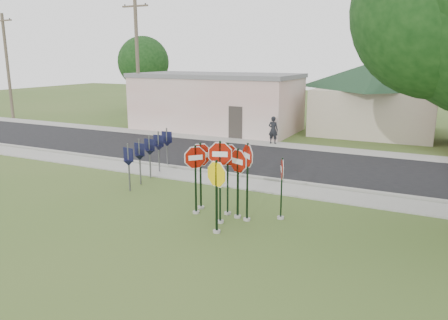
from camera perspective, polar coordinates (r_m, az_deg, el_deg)
The scene contains 20 objects.
ground at distance 13.89m, azimuth -2.13°, elevation -9.58°, with size 120.00×120.00×0.00m, color #3C5821.
sidewalk_near at distance 18.61m, azimuth 5.96°, elevation -3.52°, with size 60.00×1.60×0.06m, color gray.
road at distance 22.75m, azimuth 9.94°, elevation -0.55°, with size 60.00×7.00×0.04m, color black.
sidewalk_far at distance 26.80m, azimuth 12.57°, elevation 1.46°, with size 60.00×1.60×0.06m, color gray.
curb at distance 19.51m, azimuth 7.00°, elevation -2.63°, with size 60.00×0.20×0.14m, color gray.
stop_sign_center at distance 14.17m, azimuth -0.51°, elevation -1.26°, with size 1.03×0.37×2.90m.
stop_sign_yellow at distance 13.45m, azimuth -0.98°, elevation -3.47°, with size 1.07×0.37×2.47m.
stop_sign_left at distance 15.13m, azimuth -3.75°, elevation -1.25°, with size 0.73×0.82×2.57m.
stop_sign_right at distance 14.41m, azimuth 3.08°, elevation -1.40°, with size 0.77×0.74×2.78m.
stop_sign_back_right at distance 14.70m, azimuth 1.83°, elevation -1.70°, with size 1.04×0.44×2.55m.
stop_sign_back_left at distance 14.99m, azimuth 0.49°, elevation -1.13°, with size 0.99×0.39×2.66m.
stop_sign_far_right at distance 14.78m, azimuth 7.55°, elevation -2.77°, with size 0.39×0.89×2.24m.
stop_sign_far_left at distance 15.62m, azimuth -3.09°, elevation -0.73°, with size 0.77×0.88×2.58m.
route_sign_row at distance 19.95m, azimuth -9.68°, elevation 1.05°, with size 1.43×4.63×2.00m.
building_stucco at distance 33.07m, azimuth -1.04°, elevation 7.70°, with size 12.20×6.20×4.20m.
building_house at distance 33.53m, azimuth 19.51°, elevation 9.60°, with size 11.60×11.60×6.20m.
utility_pole_near at distance 33.22m, azimuth -11.22°, elevation 12.35°, with size 2.20×0.26×9.50m.
utility_pole_far at distance 43.17m, azimuth -26.44°, elevation 11.08°, with size 2.20×0.26×9.00m.
bg_tree_left at distance 43.86m, azimuth -10.48°, elevation 12.45°, with size 4.90×4.90×7.35m.
pedestrian at distance 27.61m, azimuth 6.44°, elevation 3.92°, with size 0.63×0.41×1.73m, color black.
Camera 1 is at (6.13, -11.23, 5.41)m, focal length 35.00 mm.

